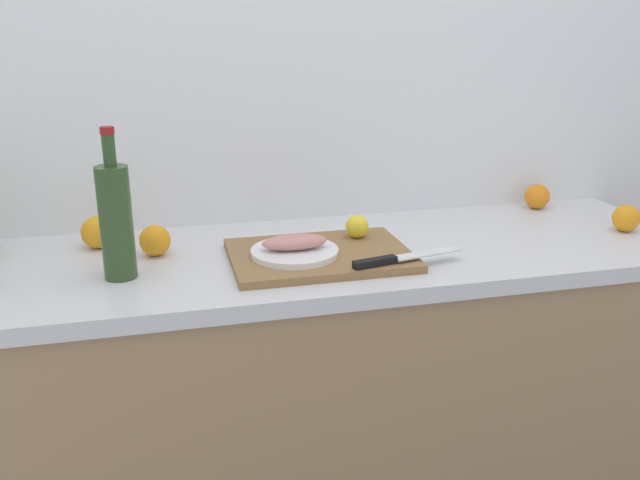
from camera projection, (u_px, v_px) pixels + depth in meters
The scene contains 12 objects.
back_wall at pixel (298, 98), 1.91m from camera, with size 3.20×0.05×2.50m, color white.
kitchen_counter at pixel (326, 403), 1.86m from camera, with size 2.00×0.60×0.90m.
cutting_board at pixel (320, 255), 1.65m from camera, with size 0.44×0.32×0.02m, color olive.
white_plate at pixel (295, 252), 1.62m from camera, with size 0.21×0.21×0.01m, color white.
fish_fillet at pixel (295, 242), 1.61m from camera, with size 0.16×0.07×0.04m, color tan.
chef_knife at pixel (395, 259), 1.57m from camera, with size 0.29×0.09×0.02m.
lemon_0 at pixel (357, 226), 1.75m from camera, with size 0.06×0.06×0.06m, color yellow.
wine_bottle at pixel (116, 220), 1.50m from camera, with size 0.07×0.07×0.35m.
orange_0 at pixel (626, 218), 1.86m from camera, with size 0.08×0.08×0.08m, color orange.
orange_1 at pixel (97, 232), 1.73m from camera, with size 0.08×0.08×0.08m, color orange.
orange_2 at pixel (155, 240), 1.67m from camera, with size 0.08×0.08×0.08m, color orange.
orange_3 at pixel (537, 197), 2.09m from camera, with size 0.08×0.08×0.08m, color orange.
Camera 1 is at (-0.41, -1.57, 1.46)m, focal length 37.55 mm.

